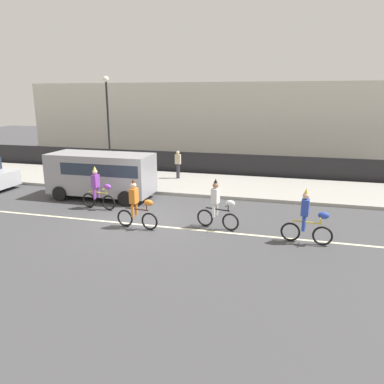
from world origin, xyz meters
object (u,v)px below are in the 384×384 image
at_px(parade_cyclist_orange, 137,207).
at_px(pedestrian_onlooker, 178,164).
at_px(parade_cyclist_cobalt, 308,220).
at_px(parade_cyclist_zebra, 218,207).
at_px(parked_van_grey, 103,172).
at_px(street_lamp_post, 108,110).
at_px(parade_cyclist_purple, 98,190).

distance_m(parade_cyclist_orange, pedestrian_onlooker, 8.25).
bearing_deg(parade_cyclist_cobalt, parade_cyclist_orange, -178.91).
height_order(parade_cyclist_zebra, pedestrian_onlooker, parade_cyclist_zebra).
distance_m(parade_cyclist_orange, parked_van_grey, 4.91).
height_order(parade_cyclist_orange, parade_cyclist_zebra, same).
relative_size(parade_cyclist_cobalt, pedestrian_onlooker, 1.19).
height_order(parade_cyclist_cobalt, parked_van_grey, parked_van_grey).
bearing_deg(street_lamp_post, parked_van_grey, -66.33).
relative_size(parade_cyclist_orange, parade_cyclist_cobalt, 1.00).
relative_size(parked_van_grey, street_lamp_post, 0.85).
xyz_separation_m(parade_cyclist_orange, parade_cyclist_cobalt, (6.13, 0.12, 0.00)).
relative_size(parade_cyclist_purple, parade_cyclist_zebra, 1.00).
relative_size(parade_cyclist_cobalt, parked_van_grey, 0.38).
bearing_deg(pedestrian_onlooker, parade_cyclist_cobalt, -48.84).
distance_m(parade_cyclist_zebra, pedestrian_onlooker, 8.38).
bearing_deg(parade_cyclist_cobalt, parked_van_grey, 159.81).
height_order(parade_cyclist_orange, parked_van_grey, parked_van_grey).
height_order(parade_cyclist_orange, parade_cyclist_cobalt, same).
relative_size(parade_cyclist_zebra, parked_van_grey, 0.38).
xyz_separation_m(parade_cyclist_purple, street_lamp_post, (-2.99, 6.98, 3.15)).
bearing_deg(parade_cyclist_zebra, parked_van_grey, 155.71).
height_order(parade_cyclist_purple, parade_cyclist_zebra, same).
relative_size(parade_cyclist_purple, parade_cyclist_orange, 1.00).
xyz_separation_m(parade_cyclist_cobalt, parked_van_grey, (-9.45, 3.47, 0.44)).
distance_m(parade_cyclist_cobalt, parked_van_grey, 10.07).
distance_m(parade_cyclist_purple, street_lamp_post, 8.22).
relative_size(parade_cyclist_orange, street_lamp_post, 0.33).
xyz_separation_m(parade_cyclist_zebra, parade_cyclist_cobalt, (3.19, -0.65, 0.00)).
xyz_separation_m(parade_cyclist_orange, parked_van_grey, (-3.32, 3.59, 0.44)).
bearing_deg(parade_cyclist_orange, street_lamp_post, 122.43).
distance_m(parked_van_grey, pedestrian_onlooker, 5.19).
height_order(parade_cyclist_zebra, parked_van_grey, parked_van_grey).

